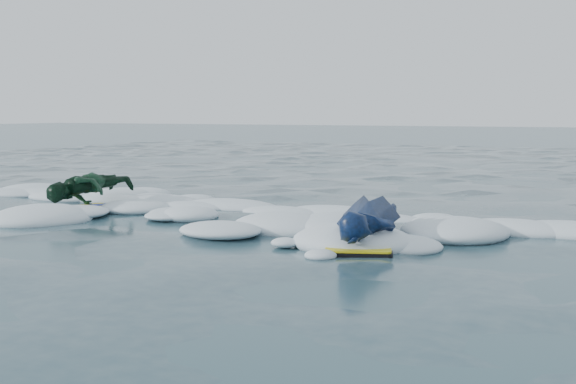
# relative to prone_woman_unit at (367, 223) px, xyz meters

# --- Properties ---
(ground) EXTENTS (120.00, 120.00, 0.00)m
(ground) POSITION_rel_prone_woman_unit_xyz_m (-2.07, 0.07, -0.23)
(ground) COLOR #1C3845
(ground) RESTS_ON ground
(foam_band) EXTENTS (12.00, 3.10, 0.30)m
(foam_band) POSITION_rel_prone_woman_unit_xyz_m (-2.07, 1.11, -0.23)
(foam_band) COLOR white
(foam_band) RESTS_ON ground
(prone_woman_unit) EXTENTS (0.98, 1.78, 0.44)m
(prone_woman_unit) POSITION_rel_prone_woman_unit_xyz_m (0.00, 0.00, 0.00)
(prone_woman_unit) COLOR black
(prone_woman_unit) RESTS_ON ground
(prone_child_unit) EXTENTS (0.80, 1.35, 0.50)m
(prone_child_unit) POSITION_rel_prone_woman_unit_xyz_m (-4.25, 0.79, 0.03)
(prone_child_unit) COLOR black
(prone_child_unit) RESTS_ON ground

